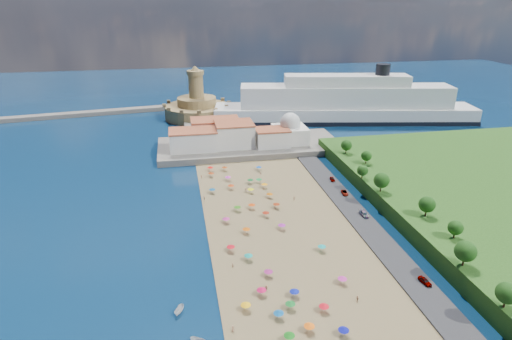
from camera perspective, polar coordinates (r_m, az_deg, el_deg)
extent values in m
plane|color=#071938|center=(146.95, 0.30, -6.60)|extent=(700.00, 700.00, 0.00)
cube|color=#59544C|center=(214.02, -0.83, 3.22)|extent=(90.00, 36.00, 3.00)
cube|color=#59544C|center=(244.93, -7.37, 5.40)|extent=(18.00, 70.00, 2.40)
cube|color=#59544C|center=(300.30, -27.10, 6.27)|extent=(199.03, 34.77, 2.60)
cube|color=silver|center=(205.57, -8.37, 3.95)|extent=(22.00, 14.00, 9.00)
cube|color=silver|center=(208.81, -2.92, 4.73)|extent=(18.00, 16.00, 11.00)
cube|color=silver|center=(208.61, 2.16, 4.30)|extent=(16.00, 12.00, 8.00)
cube|color=silver|center=(219.50, -5.44, 5.39)|extent=(24.00, 14.00, 10.00)
cube|color=silver|center=(214.66, 4.53, 4.75)|extent=(16.00, 16.00, 8.00)
sphere|color=silver|center=(212.97, 4.58, 6.30)|extent=(10.00, 10.00, 10.00)
cylinder|color=silver|center=(211.98, 4.61, 7.29)|extent=(1.20, 1.20, 1.60)
cylinder|color=#977A4B|center=(273.11, -7.84, 7.72)|extent=(40.00, 40.00, 8.00)
cylinder|color=#977A4B|center=(271.61, -7.91, 9.05)|extent=(24.00, 24.00, 5.00)
cylinder|color=#977A4B|center=(269.68, -8.02, 11.01)|extent=(9.00, 9.00, 14.00)
cylinder|color=#977A4B|center=(268.27, -8.11, 12.73)|extent=(10.40, 10.40, 2.40)
cone|color=#977A4B|center=(267.86, -8.14, 13.30)|extent=(6.00, 6.00, 3.00)
cube|color=black|center=(268.82, 11.59, 6.64)|extent=(159.17, 51.19, 2.54)
cube|color=silver|center=(267.97, 11.64, 7.35)|extent=(158.11, 50.62, 9.39)
cube|color=silver|center=(265.50, 11.82, 9.64)|extent=(126.57, 40.91, 12.52)
cube|color=silver|center=(263.73, 11.98, 11.63)|extent=(74.48, 27.46, 6.26)
cylinder|color=black|center=(267.94, 16.56, 12.73)|extent=(8.35, 8.35, 6.26)
cylinder|color=gray|center=(112.24, 5.13, -16.08)|extent=(0.07, 0.07, 2.00)
cone|color=#0C199E|center=(111.68, 5.15, -15.72)|extent=(2.50, 2.50, 0.60)
cylinder|color=gray|center=(100.67, 4.45, -21.39)|extent=(0.07, 0.07, 2.00)
cone|color=#147016|center=(100.05, 4.47, -21.02)|extent=(2.50, 2.50, 0.60)
cylinder|color=gray|center=(147.52, 1.30, -5.93)|extent=(0.07, 0.07, 2.00)
cone|color=maroon|center=(147.10, 1.31, -5.62)|extent=(2.50, 2.50, 0.60)
cylinder|color=gray|center=(107.90, -1.37, -17.80)|extent=(0.07, 0.07, 2.00)
cone|color=#FFB60D|center=(107.33, -1.38, -17.43)|extent=(2.50, 2.50, 0.60)
cylinder|color=gray|center=(169.20, 1.14, -2.11)|extent=(0.07, 0.07, 2.00)
cone|color=#FF9D0D|center=(168.83, 1.14, -1.83)|extent=(2.50, 2.50, 0.60)
cylinder|color=gray|center=(140.17, 3.45, -7.57)|extent=(0.07, 0.07, 2.00)
cone|color=purple|center=(139.73, 3.46, -7.25)|extent=(2.50, 2.50, 0.60)
cylinder|color=gray|center=(151.42, -2.50, -5.17)|extent=(0.07, 0.07, 2.00)
cone|color=#308016|center=(151.01, -2.51, -4.87)|extent=(2.50, 2.50, 0.60)
cylinder|color=gray|center=(152.82, -0.58, -4.88)|extent=(0.07, 0.07, 2.00)
cone|color=#D44009|center=(152.41, -0.58, -4.58)|extent=(2.50, 2.50, 0.60)
cylinder|color=gray|center=(118.60, 1.66, -13.63)|extent=(0.07, 0.07, 2.00)
cone|color=#A02273|center=(118.07, 1.67, -13.27)|extent=(2.50, 2.50, 0.60)
cylinder|color=gray|center=(108.71, 9.03, -17.77)|extent=(0.07, 0.07, 2.00)
cone|color=red|center=(108.14, 9.06, -17.40)|extent=(2.50, 2.50, 0.60)
cylinder|color=gray|center=(173.22, -0.76, -1.51)|extent=(0.07, 0.07, 2.00)
cone|color=#116428|center=(172.87, -0.76, -1.24)|extent=(2.50, 2.50, 0.60)
cylinder|color=gray|center=(168.32, -3.35, -2.28)|extent=(0.07, 0.07, 2.00)
cone|color=#BE3A0F|center=(167.96, -3.36, -2.00)|extent=(2.50, 2.50, 0.60)
cylinder|color=gray|center=(118.22, 11.43, -14.26)|extent=(0.07, 0.07, 2.00)
cone|color=#CC2B9B|center=(117.70, 11.46, -13.90)|extent=(2.50, 2.50, 0.60)
cylinder|color=gray|center=(176.19, -3.76, -1.14)|extent=(0.07, 0.07, 2.00)
cone|color=#CC2BC1|center=(175.84, -3.77, -0.88)|extent=(2.50, 2.50, 0.60)
cylinder|color=gray|center=(108.51, 4.59, -17.61)|extent=(0.07, 0.07, 2.00)
cone|color=#147526|center=(107.94, 4.60, -17.24)|extent=(2.50, 2.50, 0.60)
cylinder|color=gray|center=(103.45, 11.58, -20.42)|extent=(0.07, 0.07, 2.00)
cone|color=#0B0F96|center=(102.86, 11.62, -20.05)|extent=(2.50, 2.50, 0.60)
cylinder|color=gray|center=(186.82, -6.11, 0.16)|extent=(0.07, 0.07, 2.00)
cone|color=red|center=(186.49, -6.12, 0.41)|extent=(2.50, 2.50, 0.60)
cylinder|color=gray|center=(186.39, -4.20, 0.17)|extent=(0.07, 0.07, 2.00)
cone|color=#95380D|center=(186.06, -4.20, 0.43)|extent=(2.50, 2.50, 0.60)
cylinder|color=gray|center=(164.82, -0.70, -2.79)|extent=(0.07, 0.07, 2.00)
cone|color=#FFFB0D|center=(164.45, -0.70, -2.50)|extent=(2.50, 2.50, 0.60)
cylinder|color=gray|center=(105.83, 3.03, -18.77)|extent=(0.07, 0.07, 2.00)
cone|color=#0B5396|center=(105.25, 3.04, -18.40)|extent=(2.50, 2.50, 0.60)
cylinder|color=gray|center=(186.16, 0.37, 0.21)|extent=(0.07, 0.07, 2.00)
cone|color=#0D49B1|center=(185.83, 0.37, 0.46)|extent=(2.50, 2.50, 0.60)
cylinder|color=gray|center=(137.73, -1.30, -8.11)|extent=(0.07, 0.07, 2.00)
cone|color=#DA5A09|center=(137.28, -1.30, -7.78)|extent=(2.50, 2.50, 0.60)
cylinder|color=gray|center=(103.21, 7.10, -20.20)|extent=(0.07, 0.07, 2.00)
cone|color=#FF650D|center=(102.61, 7.13, -19.83)|extent=(2.50, 2.50, 0.60)
cylinder|color=gray|center=(124.91, -1.02, -11.57)|extent=(0.07, 0.07, 2.00)
cone|color=#0F8E7F|center=(124.42, -1.02, -11.23)|extent=(2.50, 2.50, 0.60)
cylinder|color=gray|center=(130.41, 8.76, -10.27)|extent=(0.07, 0.07, 2.00)
cone|color=#119F99|center=(129.93, 8.78, -9.94)|extent=(2.50, 2.50, 0.60)
cylinder|color=gray|center=(180.62, -6.01, -0.62)|extent=(0.07, 0.07, 2.00)
cone|color=#97320D|center=(180.28, -6.02, -0.36)|extent=(2.50, 2.50, 0.60)
cylinder|color=gray|center=(165.50, -5.84, -2.80)|extent=(0.07, 0.07, 2.00)
cone|color=#0E5188|center=(165.13, -5.85, -2.52)|extent=(2.50, 2.50, 0.60)
cylinder|color=gray|center=(173.63, 0.39, -1.45)|extent=(0.07, 0.07, 2.00)
cone|color=#178338|center=(173.28, 0.39, -1.18)|extent=(2.50, 2.50, 0.60)
cylinder|color=gray|center=(161.01, 1.82, -3.43)|extent=(0.07, 0.07, 2.00)
cone|color=#CE6309|center=(160.62, 1.83, -3.14)|extent=(2.50, 2.50, 0.60)
cylinder|color=gray|center=(112.29, 0.74, -15.96)|extent=(0.07, 0.07, 2.00)
cone|color=#C9104A|center=(111.73, 0.74, -15.59)|extent=(2.50, 2.50, 0.60)
cylinder|color=gray|center=(153.48, 2.73, -4.78)|extent=(0.07, 0.07, 2.00)
cone|color=#942C0D|center=(153.08, 2.74, -4.48)|extent=(2.50, 2.50, 0.60)
cylinder|color=gray|center=(129.01, -3.38, -10.42)|extent=(0.07, 0.07, 2.00)
cone|color=red|center=(128.53, -3.39, -10.08)|extent=(2.50, 2.50, 0.60)
cylinder|color=gray|center=(144.01, -4.00, -6.73)|extent=(0.07, 0.07, 2.00)
cone|color=#C32985|center=(143.58, -4.00, -6.41)|extent=(2.50, 2.50, 0.60)
imported|color=tan|center=(102.85, -3.11, -20.37)|extent=(0.81, 0.56, 1.59)
imported|color=tan|center=(154.25, 2.49, -4.71)|extent=(0.58, 0.70, 1.65)
imported|color=tan|center=(159.76, 5.10, -3.80)|extent=(0.93, 1.57, 1.62)
imported|color=tan|center=(122.09, -3.12, -12.58)|extent=(0.73, 0.73, 1.70)
imported|color=tan|center=(113.21, 13.34, -16.33)|extent=(0.83, 1.19, 1.88)
imported|color=tan|center=(165.96, -1.35, -2.66)|extent=(1.00, 0.88, 1.75)
imported|color=tan|center=(181.48, 0.62, -0.46)|extent=(1.12, 0.79, 1.57)
imported|color=tan|center=(179.53, -7.28, -0.87)|extent=(1.11, 0.63, 1.78)
imported|color=tan|center=(160.27, -6.93, -3.75)|extent=(0.96, 1.31, 1.82)
imported|color=tan|center=(114.02, 1.39, -15.42)|extent=(1.51, 1.01, 1.57)
imported|color=white|center=(109.20, -10.21, -17.97)|extent=(3.14, 4.26, 1.55)
imported|color=gray|center=(152.02, 14.22, -5.70)|extent=(2.21, 4.98, 1.42)
imported|color=gray|center=(123.84, 21.60, -13.59)|extent=(2.32, 4.36, 1.41)
imported|color=gray|center=(166.54, 11.74, -2.98)|extent=(2.74, 4.83, 1.27)
imported|color=gray|center=(177.77, 10.16, -1.19)|extent=(2.16, 4.23, 1.38)
cylinder|color=#382314|center=(113.97, 30.24, -14.98)|extent=(0.50, 0.50, 2.73)
sphere|color=#14380F|center=(112.63, 30.48, -13.96)|extent=(4.91, 4.91, 4.91)
cylinder|color=#382314|center=(124.52, 25.95, -10.78)|extent=(0.50, 0.50, 3.04)
sphere|color=#14380F|center=(123.16, 26.16, -9.70)|extent=(5.48, 5.48, 5.48)
cylinder|color=#382314|center=(136.64, 24.92, -7.77)|extent=(0.50, 0.50, 2.39)
sphere|color=#14380F|center=(135.66, 25.07, -6.98)|extent=(4.31, 4.31, 4.31)
cylinder|color=#382314|center=(146.11, 21.71, -5.18)|extent=(0.50, 0.50, 2.89)
sphere|color=#14380F|center=(145.01, 21.85, -4.27)|extent=(5.21, 5.21, 5.21)
cylinder|color=#382314|center=(158.75, 16.29, -2.24)|extent=(0.50, 0.50, 3.10)
sphere|color=#14380F|center=(157.67, 16.40, -1.32)|extent=(5.58, 5.58, 5.58)
cylinder|color=#382314|center=(168.54, 13.96, -0.71)|extent=(0.50, 0.50, 2.32)
sphere|color=#14380F|center=(167.77, 14.02, -0.05)|extent=(4.17, 4.17, 4.17)
cylinder|color=#382314|center=(184.02, 14.45, 1.21)|extent=(0.50, 0.50, 2.45)
sphere|color=#14380F|center=(183.27, 14.52, 1.85)|extent=(4.41, 4.41, 4.41)
cylinder|color=#382314|center=(194.42, 11.91, 2.59)|extent=(0.50, 0.50, 2.68)
sphere|color=#14380F|center=(193.65, 11.97, 3.27)|extent=(4.82, 4.82, 4.82)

